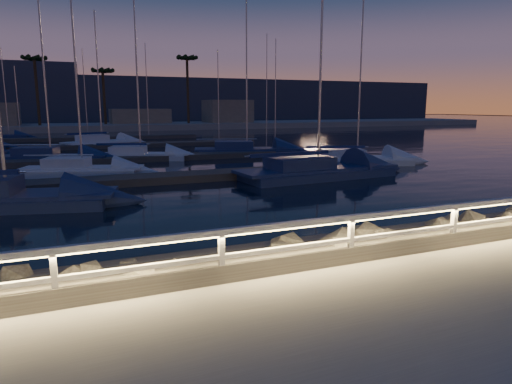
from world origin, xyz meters
TOP-DOWN VIEW (x-y plane):
  - ground at (0.00, 0.00)m, footprint 400.00×400.00m
  - harbor_water at (0.00, 31.22)m, footprint 400.00×440.00m
  - guard_rail at (-0.07, -0.00)m, footprint 44.11×0.12m
  - riprap at (4.59, 1.62)m, footprint 35.08×2.19m
  - floating_docks at (0.00, 32.50)m, footprint 22.00×36.00m
  - far_shore at (-0.12, 74.05)m, footprint 160.00×14.00m
  - palm_left at (-8.00, 72.00)m, footprint 3.00×3.00m
  - palm_center at (2.00, 73.00)m, footprint 3.00×3.00m
  - palm_right at (16.00, 72.00)m, footprint 3.00×3.00m
  - sailboat_b at (-7.15, 12.05)m, footprint 8.55×4.25m
  - sailboat_c at (0.39, 26.84)m, footprint 7.40×4.26m
  - sailboat_d at (8.16, 14.00)m, footprint 9.79×3.67m
  - sailboat_f at (-3.97, 20.12)m, footprint 7.00×3.95m
  - sailboat_g at (-5.82, 27.62)m, footprint 8.10×4.35m
  - sailboat_h at (13.81, 18.31)m, footprint 8.18×4.61m
  - sailboat_l at (9.08, 27.19)m, footprint 8.90×4.84m
  - sailboat_n at (-1.35, 40.07)m, footprint 7.93×4.88m

SIDE VIEW (x-z plane):
  - harbor_water at x=0.00m, z-range -1.27..-0.67m
  - floating_docks at x=0.00m, z-range -0.60..-0.20m
  - riprap at x=4.59m, z-range -0.83..0.34m
  - sailboat_c at x=0.39m, z-range -6.27..5.87m
  - sailboat_f at x=-3.97m, z-range -5.96..5.56m
  - sailboat_h at x=13.81m, z-range -6.88..6.48m
  - sailboat_g at x=-5.82m, z-range -6.80..6.44m
  - sailboat_l at x=9.08m, z-range -7.43..7.08m
  - sailboat_n at x=-1.35m, z-range -6.73..6.40m
  - sailboat_d at x=8.16m, z-range -8.24..7.95m
  - sailboat_b at x=-7.15m, z-range -7.16..6.88m
  - ground at x=0.00m, z-range 0.00..0.00m
  - far_shore at x=-0.12m, z-range -2.31..2.89m
  - guard_rail at x=-0.07m, z-range 0.24..1.30m
  - palm_center at x=2.00m, z-range 3.93..13.63m
  - palm_left at x=-8.00m, z-range 4.54..15.74m
  - palm_right at x=16.00m, z-range 4.93..17.13m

